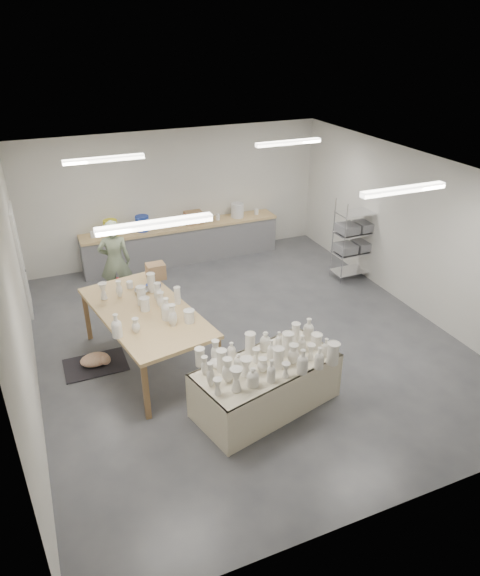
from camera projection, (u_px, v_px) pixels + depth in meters
name	position (u px, v px, depth m)	size (l,w,h in m)	color
room	(237.00, 230.00, 8.30)	(8.00, 8.02, 3.00)	#424449
back_counter	(182.00, 242.00, 12.00)	(4.60, 0.60, 1.24)	tan
wire_shelf	(355.00, 238.00, 11.05)	(0.88, 0.48, 1.80)	silver
drying_table	(266.00, 382.00, 7.40)	(2.28, 1.51, 1.11)	olive
work_table	(147.00, 308.00, 8.20)	(1.78, 2.84, 1.36)	tan
rug	(96.00, 365.00, 8.48)	(1.00, 0.70, 0.02)	black
cat	(96.00, 359.00, 8.42)	(0.53, 0.41, 0.20)	white
potter	(115.00, 261.00, 10.12)	(0.63, 0.41, 1.71)	gray
red_stool	(116.00, 282.00, 10.61)	(0.42, 0.42, 0.30)	red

